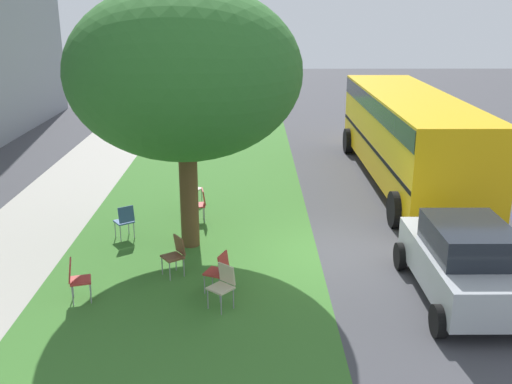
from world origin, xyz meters
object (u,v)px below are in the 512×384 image
parked_car (464,261)px  chair_5 (223,283)px  chair_0 (125,219)px  chair_6 (76,277)px  chair_1 (219,269)px  chair_4 (191,186)px  chair_2 (175,253)px  chair_3 (200,202)px  school_bus (409,130)px  street_tree (185,73)px

parked_car → chair_5: bearing=93.5°
chair_0 → chair_6: 3.24m
chair_1 → chair_4: same height
chair_6 → chair_2: bearing=-57.3°
chair_2 → chair_6: same height
chair_3 → chair_5: same height
chair_3 → parked_car: parked_car is taller
parked_car → school_bus: size_ratio=0.36×
chair_2 → school_bus: size_ratio=0.08×
chair_3 → parked_car: size_ratio=0.24×
chair_2 → parked_car: 5.94m
chair_1 → school_bus: school_bus is taller
chair_3 → street_tree: bearing=176.7°
chair_0 → chair_4: size_ratio=1.00×
chair_3 → chair_2: bearing=175.7°
street_tree → chair_0: 4.03m
chair_1 → chair_2: size_ratio=1.00×
chair_1 → chair_3: bearing=9.9°
chair_5 → school_bus: size_ratio=0.08×
chair_4 → chair_0: bearing=153.2°
chair_4 → chair_6: same height
chair_1 → parked_car: bearing=-93.9°
chair_0 → chair_6: (-3.23, 0.30, 0.00)m
chair_4 → chair_5: same height
chair_2 → chair_0: bearing=36.1°
chair_3 → parked_car: (-4.52, -5.57, 0.32)m
chair_3 → chair_4: size_ratio=1.00×
chair_5 → parked_car: bearing=-86.5°
street_tree → school_bus: (5.19, -6.54, -2.40)m
chair_1 → chair_4: (5.63, 1.11, 0.00)m
street_tree → chair_2: bearing=174.7°
school_bus → chair_5: bearing=146.0°
street_tree → school_bus: street_tree is taller
chair_0 → school_bus: 9.58m
chair_4 → parked_car: 8.43m
chair_2 → chair_3: 3.37m
chair_2 → parked_car: parked_car is taller
school_bus → chair_2: bearing=135.7°
chair_5 → chair_6: size_ratio=1.00×
chair_1 → street_tree: bearing=18.4°
chair_6 → parked_car: bearing=-90.0°
street_tree → chair_3: size_ratio=6.97×
street_tree → chair_4: size_ratio=6.97×
chair_0 → chair_2: (-2.07, -1.51, 0.00)m
chair_1 → chair_3: 4.25m
street_tree → chair_0: (0.40, 1.66, -3.64)m
parked_car → chair_2: bearing=78.8°
street_tree → chair_3: 4.02m
chair_1 → chair_6: (-0.34, 2.79, 0.00)m
chair_2 → chair_5: 1.81m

